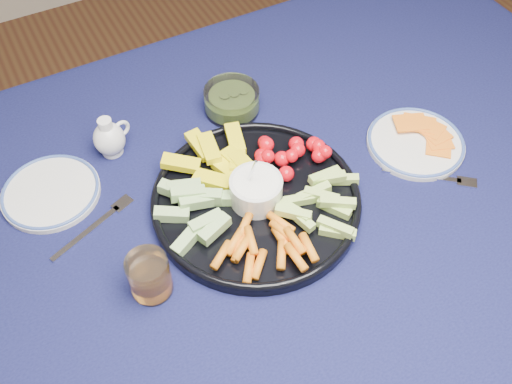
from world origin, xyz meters
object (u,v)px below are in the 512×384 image
crudite_platter (255,198)px  pickle_bowl (232,101)px  dining_table (265,221)px  side_plate_extra (51,192)px  cheese_plate (416,142)px  creamer_pitcher (110,138)px  juice_tumbler (150,277)px

crudite_platter → pickle_bowl: (0.08, 0.25, 0.00)m
dining_table → crudite_platter: size_ratio=4.31×
pickle_bowl → side_plate_extra: (-0.40, -0.04, -0.02)m
cheese_plate → side_plate_extra: bearing=162.0°
dining_table → creamer_pitcher: bearing=131.8°
cheese_plate → side_plate_extra: size_ratio=1.07×
pickle_bowl → juice_tumbler: 0.45m
side_plate_extra → creamer_pitcher: bearing=20.0°
creamer_pitcher → pickle_bowl: (0.27, -0.01, -0.01)m
pickle_bowl → side_plate_extra: 0.41m
dining_table → pickle_bowl: (0.05, 0.24, 0.11)m
dining_table → side_plate_extra: side_plate_extra is taller
creamer_pitcher → side_plate_extra: 0.15m
crudite_platter → juice_tumbler: crudite_platter is taller
pickle_bowl → creamer_pitcher: bearing=178.7°
side_plate_extra → pickle_bowl: bearing=6.3°
dining_table → pickle_bowl: size_ratio=14.28×
creamer_pitcher → pickle_bowl: size_ratio=0.74×
dining_table → creamer_pitcher: 0.35m
dining_table → crudite_platter: (-0.03, -0.01, 0.11)m
side_plate_extra → cheese_plate: bearing=-18.0°
pickle_bowl → cheese_plate: bearing=-43.7°
crudite_platter → side_plate_extra: bearing=147.8°
pickle_bowl → juice_tumbler: (-0.31, -0.32, 0.01)m
creamer_pitcher → cheese_plate: creamer_pitcher is taller
crudite_platter → cheese_plate: crudite_platter is taller
pickle_bowl → crudite_platter: bearing=-107.6°
cheese_plate → pickle_bowl: bearing=136.3°
dining_table → side_plate_extra: size_ratio=9.08×
cheese_plate → juice_tumbler: bearing=-174.8°
creamer_pitcher → juice_tumbler: creamer_pitcher is taller
juice_tumbler → side_plate_extra: 0.29m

